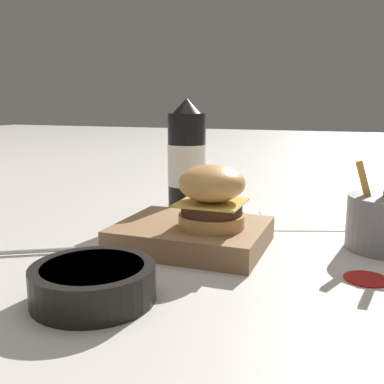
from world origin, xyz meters
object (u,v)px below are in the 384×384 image
(burger, at_px, (212,196))
(side_bowl, at_px, (93,282))
(serving_board, at_px, (192,235))
(ketchup_bottle, at_px, (187,160))

(burger, bearing_deg, side_bowl, -108.53)
(burger, xyz_separation_m, side_bowl, (-0.07, -0.21, -0.06))
(serving_board, xyz_separation_m, side_bowl, (-0.04, -0.22, 0.00))
(serving_board, distance_m, ketchup_bottle, 0.25)
(ketchup_bottle, relative_size, side_bowl, 1.62)
(ketchup_bottle, distance_m, side_bowl, 0.45)
(side_bowl, bearing_deg, serving_board, 80.48)
(serving_board, height_order, side_bowl, side_bowl)
(burger, xyz_separation_m, ketchup_bottle, (-0.13, 0.23, 0.02))
(serving_board, height_order, ketchup_bottle, ketchup_bottle)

